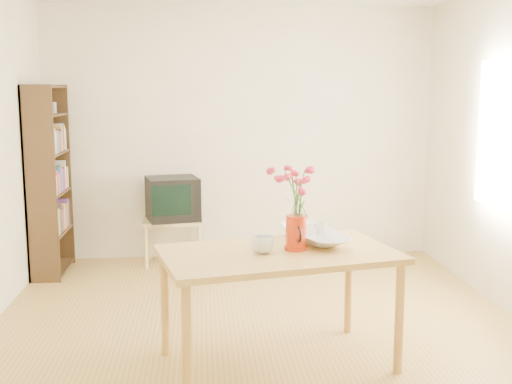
{
  "coord_description": "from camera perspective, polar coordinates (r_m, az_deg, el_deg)",
  "views": [
    {
      "loc": [
        -0.4,
        -4.41,
        1.77
      ],
      "look_at": [
        0.0,
        0.3,
        1.0
      ],
      "focal_mm": 45.0,
      "sensor_mm": 36.0,
      "label": 1
    }
  ],
  "objects": [
    {
      "name": "room",
      "position": [
        4.46,
        0.69,
        3.22
      ],
      "size": [
        4.5,
        4.5,
        4.5
      ],
      "color": "olive",
      "rests_on": "ground"
    },
    {
      "name": "table",
      "position": [
        4.08,
        2.01,
        -6.35
      ],
      "size": [
        1.61,
        1.14,
        0.75
      ],
      "rotation": [
        0.0,
        0.0,
        0.22
      ],
      "color": "#B3883D",
      "rests_on": "ground"
    },
    {
      "name": "tv_stand",
      "position": [
        6.53,
        -7.38,
        -3.05
      ],
      "size": [
        0.6,
        0.45,
        0.46
      ],
      "color": "tan",
      "rests_on": "ground"
    },
    {
      "name": "bookshelf",
      "position": [
        6.4,
        -17.87,
        0.44
      ],
      "size": [
        0.28,
        0.7,
        1.8
      ],
      "color": "black",
      "rests_on": "ground"
    },
    {
      "name": "pitcher",
      "position": [
        4.09,
        3.57,
        -3.74
      ],
      "size": [
        0.15,
        0.22,
        0.23
      ],
      "rotation": [
        0.0,
        0.0,
        0.08
      ],
      "color": "red",
      "rests_on": "table"
    },
    {
      "name": "flowers",
      "position": [
        4.03,
        3.61,
        0.3
      ],
      "size": [
        0.26,
        0.26,
        0.36
      ],
      "primitive_type": null,
      "color": "#EF385C",
      "rests_on": "pitcher"
    },
    {
      "name": "mug",
      "position": [
        4.01,
        0.58,
        -4.7
      ],
      "size": [
        0.17,
        0.17,
        0.11
      ],
      "primitive_type": "imported",
      "rotation": [
        0.0,
        0.0,
        3.37
      ],
      "color": "white",
      "rests_on": "table"
    },
    {
      "name": "bowl",
      "position": [
        4.3,
        5.24,
        -1.54
      ],
      "size": [
        0.57,
        0.57,
        0.43
      ],
      "primitive_type": "imported",
      "rotation": [
        0.0,
        0.0,
        0.29
      ],
      "color": "white",
      "rests_on": "table"
    },
    {
      "name": "teacup_a",
      "position": [
        4.3,
        4.71,
        -2.13
      ],
      "size": [
        0.09,
        0.09,
        0.06
      ],
      "primitive_type": "imported",
      "rotation": [
        0.0,
        0.0,
        0.35
      ],
      "color": "white",
      "rests_on": "bowl"
    },
    {
      "name": "teacup_b",
      "position": [
        4.34,
        5.78,
        -2.0
      ],
      "size": [
        0.11,
        0.11,
        0.07
      ],
      "primitive_type": "imported",
      "rotation": [
        0.0,
        0.0,
        2.13
      ],
      "color": "white",
      "rests_on": "bowl"
    },
    {
      "name": "television",
      "position": [
        6.49,
        -7.43,
        -0.51
      ],
      "size": [
        0.58,
        0.55,
        0.43
      ],
      "rotation": [
        0.0,
        0.0,
        0.22
      ],
      "color": "black",
      "rests_on": "tv_stand"
    }
  ]
}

